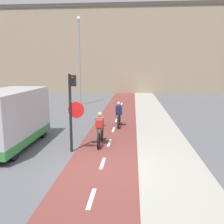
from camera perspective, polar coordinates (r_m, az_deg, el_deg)
name	(u,v)px	position (r m, az deg, el deg)	size (l,w,h in m)	color
ground_plane	(101,169)	(8.90, -2.55, -12.94)	(120.00, 120.00, 0.00)	#5B5B60
bike_lane	(101,169)	(8.90, -2.54, -12.86)	(2.58, 60.00, 0.02)	brown
sidewalk_strip	(174,171)	(8.93, 13.94, -12.97)	(2.40, 60.00, 0.05)	#A8A399
building_row_background	(126,50)	(36.02, 3.23, 13.91)	(60.00, 5.20, 11.56)	gray
traffic_light_pole	(72,105)	(10.24, -9.07, 1.69)	(0.67, 0.26, 3.23)	black
street_lamp_far	(79,53)	(23.50, -7.46, 13.23)	(0.36, 0.36, 7.92)	gray
cyclist_near	(100,130)	(11.24, -2.74, -4.06)	(0.46, 1.84, 1.53)	black
cyclist_far	(119,116)	(14.73, 1.56, -0.82)	(0.46, 1.75, 1.50)	black
van	(9,120)	(11.78, -22.48, -1.61)	(2.02, 4.75, 2.51)	#B7B7BC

